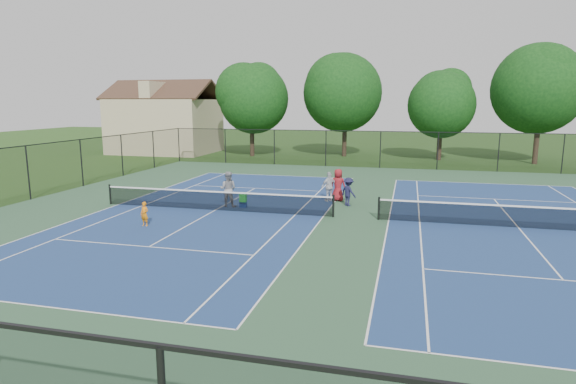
% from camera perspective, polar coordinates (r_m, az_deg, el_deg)
% --- Properties ---
extents(ground, '(140.00, 140.00, 0.00)m').
position_cam_1_polar(ground, '(22.63, 8.01, -3.13)').
color(ground, '#234716').
rests_on(ground, ground).
extents(court_pad, '(36.00, 36.00, 0.01)m').
position_cam_1_polar(court_pad, '(22.63, 8.01, -3.12)').
color(court_pad, '#32593B').
rests_on(court_pad, ground).
extents(tennis_court_left, '(12.00, 23.83, 1.07)m').
position_cam_1_polar(tennis_court_left, '(24.33, -8.61, -1.94)').
color(tennis_court_left, navy).
rests_on(tennis_court_left, ground).
extents(tennis_court_right, '(12.00, 23.83, 1.07)m').
position_cam_1_polar(tennis_court_right, '(22.99, 25.66, -3.62)').
color(tennis_court_right, navy).
rests_on(tennis_court_right, ground).
extents(perimeter_fence, '(36.08, 36.08, 3.02)m').
position_cam_1_polar(perimeter_fence, '(22.31, 8.11, 0.88)').
color(perimeter_fence, black).
rests_on(perimeter_fence, ground).
extents(tree_back_a, '(6.80, 6.80, 9.15)m').
position_cam_1_polar(tree_back_a, '(48.36, -4.35, 11.42)').
color(tree_back_a, '#2D2116').
rests_on(tree_back_a, ground).
extents(tree_back_b, '(7.60, 7.60, 10.03)m').
position_cam_1_polar(tree_back_b, '(48.30, 6.83, 12.04)').
color(tree_back_b, '#2D2116').
rests_on(tree_back_b, ground).
extents(tree_back_c, '(6.00, 6.00, 8.40)m').
position_cam_1_polar(tree_back_c, '(46.96, 17.77, 10.30)').
color(tree_back_c, '#2D2116').
rests_on(tree_back_c, ground).
extents(tree_back_d, '(7.80, 7.80, 10.37)m').
position_cam_1_polar(tree_back_d, '(47.14, 27.87, 11.22)').
color(tree_back_d, '#2D2116').
rests_on(tree_back_d, ground).
extents(clapboard_house, '(10.80, 8.10, 7.65)m').
position_cam_1_polar(clapboard_house, '(53.30, -14.31, 7.88)').
color(clapboard_house, tan).
rests_on(clapboard_house, ground).
extents(child_player, '(0.43, 0.32, 1.08)m').
position_cam_1_polar(child_player, '(21.85, -16.64, -2.51)').
color(child_player, orange).
rests_on(child_player, ground).
extents(instructor, '(0.93, 0.75, 1.84)m').
position_cam_1_polar(instructor, '(24.95, -7.12, 0.34)').
color(instructor, gray).
rests_on(instructor, ground).
extents(bystander_a, '(0.99, 0.89, 1.62)m').
position_cam_1_polar(bystander_a, '(26.21, 4.92, 0.63)').
color(bystander_a, silver).
rests_on(bystander_a, ground).
extents(bystander_b, '(1.10, 1.04, 1.50)m').
position_cam_1_polar(bystander_b, '(25.15, 7.18, 0.02)').
color(bystander_b, '#1A1A39').
rests_on(bystander_b, ground).
extents(bystander_c, '(0.95, 0.71, 1.77)m').
position_cam_1_polar(bystander_c, '(26.35, 5.95, 0.83)').
color(bystander_c, maroon).
rests_on(bystander_c, ground).
extents(ball_crate, '(0.38, 0.33, 0.30)m').
position_cam_1_polar(ball_crate, '(24.84, -5.33, -1.48)').
color(ball_crate, navy).
rests_on(ball_crate, ground).
extents(ball_hopper, '(0.35, 0.30, 0.42)m').
position_cam_1_polar(ball_hopper, '(24.77, -5.35, -0.67)').
color(ball_hopper, green).
rests_on(ball_hopper, ball_crate).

